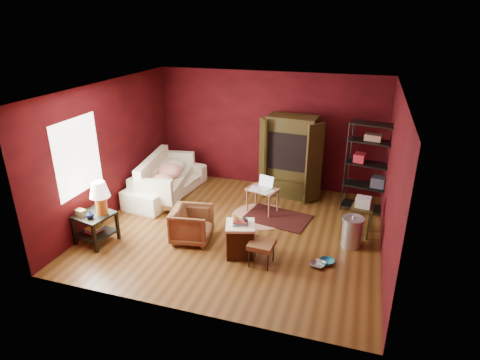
# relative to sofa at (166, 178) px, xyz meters

# --- Properties ---
(room) EXTENTS (5.54, 5.04, 2.84)m
(room) POSITION_rel_sofa_xyz_m (2.05, -1.09, 0.95)
(room) COLOR brown
(room) RESTS_ON ground
(sofa) EXTENTS (0.94, 2.37, 0.90)m
(sofa) POSITION_rel_sofa_xyz_m (0.00, 0.00, 0.00)
(sofa) COLOR white
(sofa) RESTS_ON ground
(armchair) EXTENTS (0.76, 0.80, 0.73)m
(armchair) POSITION_rel_sofa_xyz_m (1.40, -1.71, -0.09)
(armchair) COLOR black
(armchair) RESTS_ON ground
(pet_bowl_steel) EXTENTS (0.26, 0.15, 0.26)m
(pet_bowl_steel) POSITION_rel_sofa_xyz_m (3.80, -1.86, -0.32)
(pet_bowl_steel) COLOR #AFB2B6
(pet_bowl_steel) RESTS_ON ground
(pet_bowl_turquoise) EXTENTS (0.26, 0.09, 0.25)m
(pet_bowl_turquoise) POSITION_rel_sofa_xyz_m (3.94, -1.74, -0.33)
(pet_bowl_turquoise) COLOR teal
(pet_bowl_turquoise) RESTS_ON ground
(vase) EXTENTS (0.18, 0.19, 0.15)m
(vase) POSITION_rel_sofa_xyz_m (-0.25, -2.46, 0.20)
(vase) COLOR #0D1A44
(vase) RESTS_ON side_table
(mug) EXTENTS (0.15, 0.14, 0.12)m
(mug) POSITION_rel_sofa_xyz_m (2.34, -1.94, 0.29)
(mug) COLOR #F5E178
(mug) RESTS_ON hamper
(side_table) EXTENTS (0.73, 0.73, 1.22)m
(side_table) POSITION_rel_sofa_xyz_m (-0.22, -2.27, 0.28)
(side_table) COLOR black
(side_table) RESTS_ON ground
(sofa_cushions) EXTENTS (1.15, 2.18, 0.87)m
(sofa_cushions) POSITION_rel_sofa_xyz_m (-0.04, 0.01, -0.03)
(sofa_cushions) COLOR white
(sofa_cushions) RESTS_ON sofa
(hamper) EXTENTS (0.62, 0.62, 0.70)m
(hamper) POSITION_rel_sofa_xyz_m (2.42, -1.90, -0.13)
(hamper) COLOR #3B1E0D
(hamper) RESTS_ON ground
(footstool) EXTENTS (0.44, 0.44, 0.43)m
(footstool) POSITION_rel_sofa_xyz_m (2.85, -2.08, -0.08)
(footstool) COLOR black
(footstool) RESTS_ON ground
(rug_round) EXTENTS (1.53, 1.53, 0.01)m
(rug_round) POSITION_rel_sofa_xyz_m (2.39, -0.38, -0.45)
(rug_round) COLOR beige
(rug_round) RESTS_ON ground
(rug_oriental) EXTENTS (1.45, 1.10, 0.01)m
(rug_oriental) POSITION_rel_sofa_xyz_m (2.75, -0.35, -0.43)
(rug_oriental) COLOR #431312
(rug_oriental) RESTS_ON ground
(laptop_desk) EXTENTS (0.74, 0.63, 0.79)m
(laptop_desk) POSITION_rel_sofa_xyz_m (2.37, -0.14, 0.04)
(laptop_desk) COLOR #A65F4C
(laptop_desk) RESTS_ON ground
(tv_armoire) EXTENTS (1.50, 0.88, 1.91)m
(tv_armoire) POSITION_rel_sofa_xyz_m (2.76, 0.90, 0.54)
(tv_armoire) COLOR #342A0E
(tv_armoire) RESTS_ON ground
(wire_shelving) EXTENTS (1.02, 0.59, 1.97)m
(wire_shelving) POSITION_rel_sofa_xyz_m (4.50, 0.55, 0.63)
(wire_shelving) COLOR black
(wire_shelving) RESTS_ON ground
(small_stand) EXTENTS (0.44, 0.44, 0.79)m
(small_stand) POSITION_rel_sofa_xyz_m (4.44, -0.51, 0.14)
(small_stand) COLOR #342A0E
(small_stand) RESTS_ON ground
(trash_can) EXTENTS (0.45, 0.45, 0.62)m
(trash_can) POSITION_rel_sofa_xyz_m (4.29, -1.01, -0.16)
(trash_can) COLOR silver
(trash_can) RESTS_ON ground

